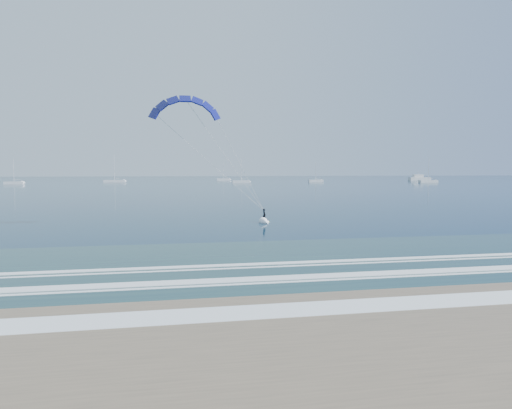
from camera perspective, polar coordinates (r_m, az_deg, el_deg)
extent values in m
plane|color=#072F41|center=(20.36, -3.03, -13.27)|extent=(900.00, 900.00, 0.00)
cube|color=#1E423F|center=(28.04, -5.26, -8.34)|extent=(600.00, 22.00, 0.03)
cube|color=white|center=(21.77, -3.58, -12.00)|extent=(600.00, 0.90, 0.07)
cube|color=white|center=(25.61, -4.71, -9.51)|extent=(600.00, 1.10, 0.07)
cube|color=white|center=(29.49, -5.54, -7.67)|extent=(600.00, 0.70, 0.07)
cube|color=white|center=(19.85, -2.84, -13.40)|extent=(600.00, 2.00, 0.02)
cube|color=#C8D318|center=(54.17, 1.04, -2.17)|extent=(1.24, 0.40, 0.07)
imported|color=black|center=(54.08, 1.04, -1.33)|extent=(0.45, 0.61, 1.52)
cone|color=white|center=(52.87, 1.16, -2.28)|extent=(1.31, 1.74, 1.10)
cube|color=silver|center=(288.89, 19.75, 3.03)|extent=(12.98, 3.46, 1.90)
cube|color=silver|center=(288.36, 19.59, 3.40)|extent=(6.06, 2.77, 1.73)
cylinder|color=silver|center=(288.34, 19.60, 3.77)|extent=(0.16, 0.16, 2.00)
cube|color=silver|center=(224.92, -28.00, 2.40)|extent=(7.89, 2.40, 1.20)
cylinder|color=silver|center=(224.85, -28.05, 3.79)|extent=(0.18, 0.18, 9.75)
cylinder|color=silver|center=(224.54, -27.72, 2.76)|extent=(2.60, 0.12, 0.12)
cube|color=silver|center=(240.87, -17.27, 2.80)|extent=(10.52, 2.40, 1.20)
cylinder|color=silver|center=(240.81, -17.31, 4.46)|extent=(0.18, 0.18, 12.73)
cylinder|color=silver|center=(240.71, -16.99, 3.14)|extent=(2.60, 0.12, 0.12)
cube|color=silver|center=(219.26, -1.87, 2.86)|extent=(8.34, 2.40, 1.20)
cylinder|color=silver|center=(219.19, -1.87, 4.38)|extent=(0.18, 0.18, 10.43)
cylinder|color=silver|center=(219.42, -1.56, 3.23)|extent=(2.60, 0.12, 0.12)
cube|color=silver|center=(270.31, -4.10, 3.13)|extent=(7.86, 2.40, 1.20)
cylinder|color=silver|center=(270.25, -4.10, 4.27)|extent=(0.18, 0.18, 9.61)
cylinder|color=silver|center=(270.43, -3.84, 3.43)|extent=(2.60, 0.12, 0.12)
cube|color=silver|center=(237.77, 7.47, 2.94)|extent=(7.51, 2.40, 1.20)
cylinder|color=silver|center=(237.71, 7.48, 4.20)|extent=(0.18, 0.18, 9.21)
cylinder|color=silver|center=(238.12, 7.74, 3.28)|extent=(2.60, 0.12, 0.12)
cube|color=silver|center=(242.25, 20.74, 2.72)|extent=(9.61, 2.40, 1.20)
cylinder|color=silver|center=(242.19, 20.78, 4.25)|extent=(0.18, 0.18, 11.70)
cylinder|color=silver|center=(242.86, 20.99, 3.05)|extent=(2.60, 0.12, 0.12)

